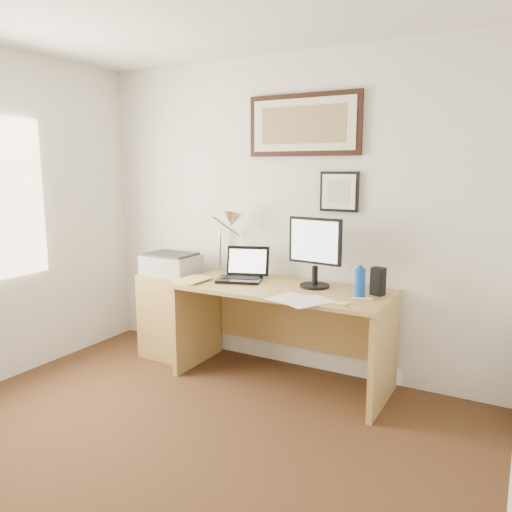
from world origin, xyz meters
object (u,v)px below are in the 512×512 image
Objects in this scene: book at (184,279)px; printer at (171,264)px; water_bottle at (360,283)px; lcd_monitor at (315,249)px; desk at (287,314)px; side_cabinet at (174,315)px; laptop at (243,273)px.

printer is (-0.29, 0.21, 0.06)m from book.
book is at bearing -174.43° from water_bottle.
lcd_monitor reaches higher than water_bottle.
book is 0.52× the size of lcd_monitor.
lcd_monitor is (0.21, 0.02, 0.53)m from desk.
printer reaches higher than desk.
printer is (-1.30, -0.06, -0.22)m from lcd_monitor.
book is 0.87m from desk.
laptop is at bearing 0.64° from side_cabinet.
side_cabinet is 1.74m from water_bottle.
water_bottle is 0.39× the size of lcd_monitor.
desk is at bearing 169.35° from water_bottle.
water_bottle is 0.13× the size of desk.
desk is at bearing 1.84° from printer.
desk is 0.48m from laptop.
side_cabinet is 0.53m from book.
laptop is 0.91× the size of printer.
book is (-1.39, -0.14, -0.09)m from water_bottle.
side_cabinet is at bearing 177.34° from water_bottle.
desk is 0.57m from lcd_monitor.
lcd_monitor is (1.00, 0.27, 0.28)m from book.
laptop is 0.77× the size of lcd_monitor.
desk is at bearing 1.89° from side_cabinet.
desk reaches higher than side_cabinet.
side_cabinet is at bearing 142.57° from book.
printer is at bearing 144.07° from book.
water_bottle is at bearing -2.64° from printer.
water_bottle is at bearing -10.65° from desk.
side_cabinet is 3.56× the size of water_bottle.
laptop is at bearing 0.60° from printer.
laptop is at bearing -175.33° from lcd_monitor.
laptop reaches higher than desk.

